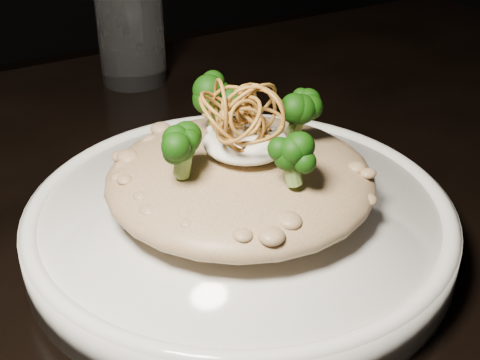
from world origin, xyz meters
name	(u,v)px	position (x,y,z in m)	size (l,w,h in m)	color
table	(278,271)	(0.00, 0.00, 0.67)	(1.10, 0.80, 0.75)	black
plate	(240,225)	(-0.06, -0.04, 0.77)	(0.31, 0.31, 0.03)	silver
risotto	(240,179)	(-0.06, -0.04, 0.80)	(0.19, 0.19, 0.04)	brown
broccoli	(241,117)	(-0.06, -0.04, 0.85)	(0.15, 0.15, 0.05)	black
cheese	(246,142)	(-0.06, -0.04, 0.83)	(0.06, 0.06, 0.02)	white
shallots	(242,107)	(-0.06, -0.05, 0.86)	(0.06, 0.06, 0.04)	brown
drinking_glass	(130,26)	(-0.01, 0.30, 0.82)	(0.07, 0.07, 0.13)	silver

